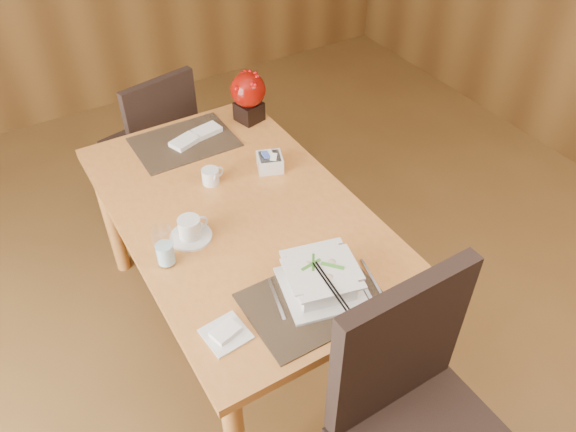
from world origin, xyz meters
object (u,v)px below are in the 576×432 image
creamer_jug (210,176)px  bread_plate (226,334)px  water_glass (164,246)px  far_chair (156,139)px  soup_setting (321,279)px  coffee_cup (190,230)px  dining_table (240,227)px  sugar_caddy (270,162)px  near_chair (419,416)px  berry_decor (248,94)px

creamer_jug → bread_plate: creamer_jug is taller
water_glass → bread_plate: bearing=-84.2°
creamer_jug → far_chair: (0.01, 0.79, -0.27)m
soup_setting → water_glass: water_glass is taller
creamer_jug → coffee_cup: bearing=-137.3°
dining_table → far_chair: size_ratio=1.65×
sugar_caddy → bread_plate: bearing=-128.6°
dining_table → near_chair: bearing=-84.5°
dining_table → soup_setting: size_ratio=4.75×
coffee_cup → creamer_jug: 0.34m
far_chair → berry_decor: bearing=117.6°
far_chair → soup_setting: bearing=80.0°
berry_decor → sugar_caddy: bearing=-105.4°
dining_table → berry_decor: (0.35, 0.57, 0.24)m
coffee_cup → creamer_jug: bearing=51.9°
bread_plate → near_chair: size_ratio=0.12×
creamer_jug → sugar_caddy: creamer_jug is taller
creamer_jug → sugar_caddy: bearing=-17.8°
berry_decor → near_chair: (-0.25, -1.57, -0.28)m
water_glass → bread_plate: (0.04, -0.40, -0.08)m
berry_decor → bread_plate: size_ratio=1.85×
water_glass → near_chair: 1.01m
dining_table → bread_plate: (-0.31, -0.52, 0.10)m
soup_setting → water_glass: 0.56m
water_glass → coffee_cup: bearing=31.0°
sugar_caddy → near_chair: size_ratio=0.10×
berry_decor → soup_setting: bearing=-105.5°
bread_plate → near_chair: 0.65m
dining_table → creamer_jug: (-0.02, 0.21, 0.13)m
dining_table → water_glass: size_ratio=9.23×
coffee_cup → sugar_caddy: size_ratio=1.50×
dining_table → coffee_cup: bearing=-167.5°
creamer_jug → dining_table: bearing=-93.6°
creamer_jug → near_chair: size_ratio=0.09×
soup_setting → coffee_cup: (-0.28, 0.47, -0.01)m
soup_setting → creamer_jug: (-0.07, 0.73, -0.02)m
bread_plate → far_chair: (0.31, 1.52, -0.24)m
soup_setting → sugar_caddy: (0.19, 0.69, -0.02)m
water_glass → soup_setting: bearing=-44.1°
sugar_caddy → far_chair: (-0.25, 0.83, -0.27)m
dining_table → water_glass: 0.42m
soup_setting → dining_table: bearing=108.9°
sugar_caddy → berry_decor: berry_decor is taller
water_glass → far_chair: 1.22m
coffee_cup → far_chair: size_ratio=0.18×
dining_table → water_glass: bearing=-160.4°
coffee_cup → sugar_caddy: (0.47, 0.23, -0.01)m
near_chair → sugar_caddy: bearing=82.1°
near_chair → coffee_cup: bearing=108.0°
coffee_cup → near_chair: 1.02m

